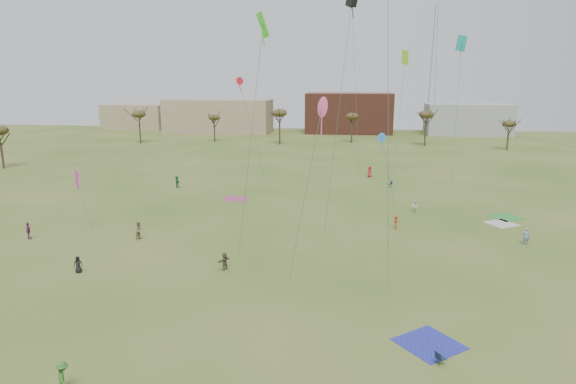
# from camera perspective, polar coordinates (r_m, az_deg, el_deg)

# --- Properties ---
(ground) EXTENTS (260.00, 260.00, 0.00)m
(ground) POSITION_cam_1_polar(r_m,az_deg,el_deg) (38.42, -2.36, -12.08)
(ground) COLOR #3A5A1C
(ground) RESTS_ON ground
(flyer_near_center) EXTENTS (1.24, 1.31, 1.78)m
(flyer_near_center) POSITION_cam_1_polar(r_m,az_deg,el_deg) (30.18, -24.67, -18.98)
(flyer_near_center) COLOR #306A23
(flyer_near_center) RESTS_ON ground
(spectator_fore_b) EXTENTS (0.98, 1.11, 1.90)m
(spectator_fore_b) POSITION_cam_1_polar(r_m,az_deg,el_deg) (53.28, -16.89, -4.29)
(spectator_fore_b) COLOR #866D55
(spectator_fore_b) RESTS_ON ground
(spectator_fore_c) EXTENTS (1.13, 1.49, 1.56)m
(spectator_fore_c) POSITION_cam_1_polar(r_m,az_deg,el_deg) (43.51, -7.38, -7.98)
(spectator_fore_c) COLOR brown
(spectator_fore_c) RESTS_ON ground
(flyer_mid_a) EXTENTS (0.86, 0.79, 1.48)m
(flyer_mid_a) POSITION_cam_1_polar(r_m,az_deg,el_deg) (46.23, -23.20, -7.74)
(flyer_mid_a) COLOR black
(flyer_mid_a) RESTS_ON ground
(flyer_mid_b) EXTENTS (0.76, 1.13, 1.63)m
(flyer_mid_b) POSITION_cam_1_polar(r_m,az_deg,el_deg) (55.72, 12.39, -3.42)
(flyer_mid_b) COLOR #B14021
(flyer_mid_b) RESTS_ON ground
(flyer_mid_c) EXTENTS (0.67, 0.47, 1.74)m
(flyer_mid_c) POSITION_cam_1_polar(r_m,az_deg,el_deg) (54.94, 25.92, -4.63)
(flyer_mid_c) COLOR #6E91B8
(flyer_mid_c) RESTS_ON ground
(spectator_mid_d) EXTENTS (0.85, 1.15, 1.81)m
(spectator_mid_d) POSITION_cam_1_polar(r_m,az_deg,el_deg) (57.75, -27.92, -3.99)
(spectator_mid_d) COLOR #863771
(spectator_mid_d) RESTS_ON ground
(spectator_mid_e) EXTENTS (0.86, 0.74, 1.53)m
(spectator_mid_e) POSITION_cam_1_polar(r_m,az_deg,el_deg) (63.19, 14.55, -1.63)
(spectator_mid_e) COLOR silver
(spectator_mid_e) RESTS_ON ground
(flyer_far_a) EXTENTS (1.41, 1.71, 1.84)m
(flyer_far_a) POSITION_cam_1_polar(r_m,az_deg,el_deg) (77.02, -12.75, 1.19)
(flyer_far_a) COLOR #27763A
(flyer_far_a) RESTS_ON ground
(flyer_far_b) EXTENTS (1.08, 0.96, 1.86)m
(flyer_far_b) POSITION_cam_1_polar(r_m,az_deg,el_deg) (84.29, 9.47, 2.35)
(flyer_far_b) COLOR #AB1D2E
(flyer_far_b) RESTS_ON ground
(blanket_blue) EXTENTS (4.86, 4.86, 0.03)m
(blanket_blue) POSITION_cam_1_polar(r_m,az_deg,el_deg) (33.54, 16.07, -16.60)
(blanket_blue) COLOR #272EAC
(blanket_blue) RESTS_ON ground
(blanket_cream) EXTENTS (4.04, 4.04, 0.03)m
(blanket_cream) POSITION_cam_1_polar(r_m,az_deg,el_deg) (61.69, 23.55, -3.40)
(blanket_cream) COLOR beige
(blanket_cream) RESTS_ON ground
(blanket_plum) EXTENTS (3.28, 3.28, 0.03)m
(blanket_plum) POSITION_cam_1_polar(r_m,az_deg,el_deg) (68.60, -6.15, -0.79)
(blanket_plum) COLOR #B43776
(blanket_plum) RESTS_ON ground
(blanket_olive) EXTENTS (4.63, 4.63, 0.03)m
(blanket_olive) POSITION_cam_1_polar(r_m,az_deg,el_deg) (64.79, 23.88, -2.68)
(blanket_olive) COLOR green
(blanket_olive) RESTS_ON ground
(camp_chair_center) EXTENTS (0.73, 0.72, 0.87)m
(camp_chair_center) POSITION_cam_1_polar(r_m,az_deg,el_deg) (31.51, 17.28, -18.21)
(camp_chair_center) COLOR #16233C
(camp_chair_center) RESTS_ON ground
(camp_chair_right) EXTENTS (0.72, 0.71, 0.87)m
(camp_chair_right) POSITION_cam_1_polar(r_m,az_deg,el_deg) (77.16, 11.77, 0.76)
(camp_chair_right) COLOR #121932
(camp_chair_right) RESTS_ON ground
(kites_aloft) EXTENTS (54.82, 47.64, 27.86)m
(kites_aloft) POSITION_cam_1_polar(r_m,az_deg,el_deg) (60.64, 6.59, 17.97)
(kites_aloft) COLOR red
(kites_aloft) RESTS_ON ground
(tree_line) EXTENTS (117.44, 49.32, 8.91)m
(tree_line) POSITION_cam_1_polar(r_m,az_deg,el_deg) (114.11, 2.96, 8.39)
(tree_line) COLOR #3A2B1E
(tree_line) RESTS_ON ground
(building_tan) EXTENTS (32.00, 14.00, 10.00)m
(building_tan) POSITION_cam_1_polar(r_m,az_deg,el_deg) (155.21, -8.03, 8.73)
(building_tan) COLOR #937F60
(building_tan) RESTS_ON ground
(building_brick) EXTENTS (26.00, 16.00, 12.00)m
(building_brick) POSITION_cam_1_polar(r_m,az_deg,el_deg) (154.61, 7.10, 9.12)
(building_brick) COLOR brown
(building_brick) RESTS_ON ground
(building_grey) EXTENTS (24.00, 12.00, 9.00)m
(building_grey) POSITION_cam_1_polar(r_m,az_deg,el_deg) (156.46, 20.13, 7.92)
(building_grey) COLOR gray
(building_grey) RESTS_ON ground
(building_tan_west) EXTENTS (20.00, 12.00, 8.00)m
(building_tan_west) POSITION_cam_1_polar(r_m,az_deg,el_deg) (172.09, -17.18, 8.36)
(building_tan_west) COLOR #937F60
(building_tan_west) RESTS_ON ground
(radio_tower) EXTENTS (1.51, 1.72, 41.00)m
(radio_tower) POSITION_cam_1_polar(r_m,az_deg,el_deg) (161.09, 16.44, 13.55)
(radio_tower) COLOR #9EA3A8
(radio_tower) RESTS_ON ground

